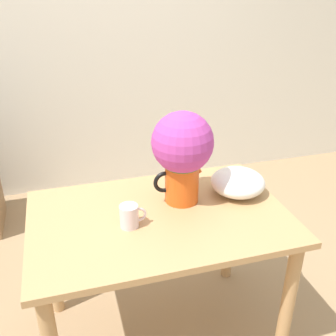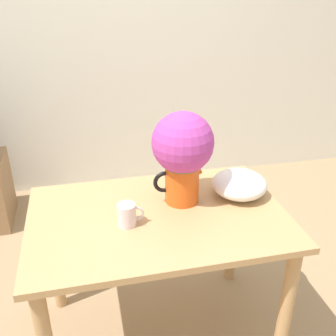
% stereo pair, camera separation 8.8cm
% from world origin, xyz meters
% --- Properties ---
extents(ground_plane, '(12.00, 12.00, 0.00)m').
position_xyz_m(ground_plane, '(0.00, 0.00, 0.00)').
color(ground_plane, '#9E7F5B').
extents(wall_back, '(8.00, 0.05, 2.60)m').
position_xyz_m(wall_back, '(0.00, 1.72, 1.30)').
color(wall_back, silver).
rests_on(wall_back, ground_plane).
extents(table, '(1.12, 0.74, 0.72)m').
position_xyz_m(table, '(0.04, -0.01, 0.61)').
color(table, tan).
rests_on(table, ground_plane).
extents(flower_vase, '(0.27, 0.27, 0.43)m').
position_xyz_m(flower_vase, '(0.17, 0.08, 0.98)').
color(flower_vase, '#E05619').
rests_on(flower_vase, table).
extents(coffee_mug, '(0.11, 0.08, 0.10)m').
position_xyz_m(coffee_mug, '(-0.10, -0.06, 0.77)').
color(coffee_mug, silver).
rests_on(coffee_mug, table).
extents(white_bowl, '(0.26, 0.26, 0.12)m').
position_xyz_m(white_bowl, '(0.45, 0.07, 0.78)').
color(white_bowl, white).
rests_on(white_bowl, table).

